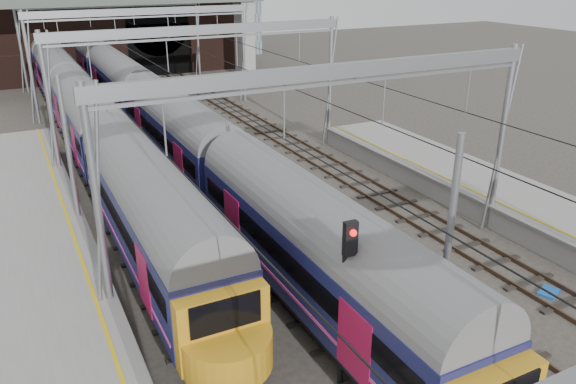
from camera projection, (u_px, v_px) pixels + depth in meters
tracks at (257, 204)px, 27.44m from camera, size 14.40×80.00×0.22m
overhead_line at (206, 51)px, 30.32m from camera, size 16.80×80.00×8.00m
retaining_wall at (121, 34)px, 56.89m from camera, size 28.00×2.75×9.00m
overbridge at (115, 7)px, 50.29m from camera, size 28.00×3.00×9.25m
train_main at (146, 104)px, 36.70m from camera, size 2.63×60.74×4.57m
train_second at (70, 94)px, 39.55m from camera, size 2.63×60.84×4.58m
signal_near_left at (345, 286)px, 14.53m from camera, size 0.37×0.47×5.09m
equip_cover_a at (330, 278)px, 20.91m from camera, size 1.05×0.92×0.10m
equip_cover_b at (407, 297)px, 19.74m from camera, size 0.89×0.69×0.09m
equip_cover_c at (549, 292)px, 20.05m from camera, size 0.96×0.83×0.09m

